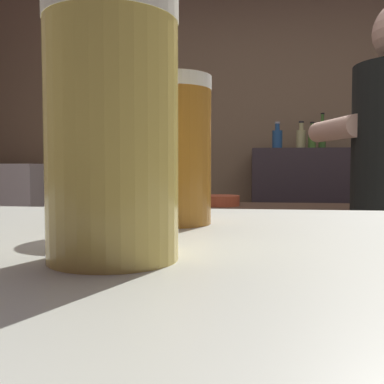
{
  "coord_description": "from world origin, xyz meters",
  "views": [
    {
      "loc": [
        -0.32,
        -1.36,
        1.11
      ],
      "look_at": [
        -0.39,
        -0.75,
        1.07
      ],
      "focal_mm": 41.82,
      "sensor_mm": 36.0,
      "label": 1
    }
  ],
  "objects_px": {
    "pint_glass_far": "(173,151)",
    "bottle_soy": "(301,138)",
    "mini_fridge": "(11,239)",
    "bottle_hot_sauce": "(277,138)",
    "bottle_vinegar": "(322,135)",
    "mixing_bowl": "(221,201)",
    "pint_glass_near": "(112,128)",
    "bottle_olive_oil": "(312,138)"
  },
  "relations": [
    {
      "from": "mini_fridge",
      "to": "bottle_hot_sauce",
      "type": "bearing_deg",
      "value": 3.3
    },
    {
      "from": "pint_glass_far",
      "to": "bottle_vinegar",
      "type": "relative_size",
      "value": 0.55
    },
    {
      "from": "pint_glass_near",
      "to": "bottle_hot_sauce",
      "type": "bearing_deg",
      "value": 84.32
    },
    {
      "from": "bottle_vinegar",
      "to": "bottle_soy",
      "type": "bearing_deg",
      "value": -168.72
    },
    {
      "from": "mixing_bowl",
      "to": "bottle_hot_sauce",
      "type": "height_order",
      "value": "bottle_hot_sauce"
    },
    {
      "from": "bottle_olive_oil",
      "to": "bottle_hot_sauce",
      "type": "distance_m",
      "value": 0.24
    },
    {
      "from": "bottle_vinegar",
      "to": "mini_fridge",
      "type": "bearing_deg",
      "value": -174.91
    },
    {
      "from": "pint_glass_far",
      "to": "bottle_hot_sauce",
      "type": "distance_m",
      "value": 2.82
    },
    {
      "from": "mini_fridge",
      "to": "mixing_bowl",
      "type": "bearing_deg",
      "value": -31.07
    },
    {
      "from": "bottle_vinegar",
      "to": "bottle_olive_oil",
      "type": "xyz_separation_m",
      "value": [
        -0.09,
        -0.12,
        -0.03
      ]
    },
    {
      "from": "bottle_hot_sauce",
      "to": "bottle_soy",
      "type": "xyz_separation_m",
      "value": [
        0.17,
        0.06,
        0.0
      ]
    },
    {
      "from": "bottle_soy",
      "to": "mixing_bowl",
      "type": "bearing_deg",
      "value": -113.98
    },
    {
      "from": "pint_glass_near",
      "to": "pint_glass_far",
      "type": "bearing_deg",
      "value": 87.31
    },
    {
      "from": "mini_fridge",
      "to": "mixing_bowl",
      "type": "relative_size",
      "value": 6.25
    },
    {
      "from": "mixing_bowl",
      "to": "bottle_olive_oil",
      "type": "xyz_separation_m",
      "value": [
        0.57,
        1.05,
        0.36
      ]
    },
    {
      "from": "mini_fridge",
      "to": "mixing_bowl",
      "type": "height_order",
      "value": "mini_fridge"
    },
    {
      "from": "mini_fridge",
      "to": "bottle_vinegar",
      "type": "xyz_separation_m",
      "value": [
        2.28,
        0.2,
        0.77
      ]
    },
    {
      "from": "bottle_vinegar",
      "to": "bottle_hot_sauce",
      "type": "distance_m",
      "value": 0.34
    },
    {
      "from": "mixing_bowl",
      "to": "bottle_soy",
      "type": "distance_m",
      "value": 1.31
    },
    {
      "from": "pint_glass_far",
      "to": "bottle_olive_oil",
      "type": "relative_size",
      "value": 0.78
    },
    {
      "from": "mini_fridge",
      "to": "bottle_olive_oil",
      "type": "distance_m",
      "value": 2.31
    },
    {
      "from": "bottle_olive_oil",
      "to": "bottle_hot_sauce",
      "type": "height_order",
      "value": "bottle_hot_sauce"
    },
    {
      "from": "bottle_soy",
      "to": "bottle_vinegar",
      "type": "bearing_deg",
      "value": 11.28
    },
    {
      "from": "pint_glass_near",
      "to": "bottle_olive_oil",
      "type": "distance_m",
      "value": 2.99
    },
    {
      "from": "bottle_vinegar",
      "to": "bottle_olive_oil",
      "type": "relative_size",
      "value": 1.41
    },
    {
      "from": "mini_fridge",
      "to": "bottle_soy",
      "type": "xyz_separation_m",
      "value": [
        2.12,
        0.17,
        0.75
      ]
    },
    {
      "from": "mini_fridge",
      "to": "bottle_soy",
      "type": "relative_size",
      "value": 5.74
    },
    {
      "from": "pint_glass_near",
      "to": "bottle_vinegar",
      "type": "distance_m",
      "value": 3.13
    },
    {
      "from": "bottle_olive_oil",
      "to": "pint_glass_near",
      "type": "bearing_deg",
      "value": -100.25
    },
    {
      "from": "pint_glass_near",
      "to": "bottle_hot_sauce",
      "type": "xyz_separation_m",
      "value": [
        0.3,
        2.97,
        0.18
      ]
    },
    {
      "from": "mini_fridge",
      "to": "pint_glass_near",
      "type": "xyz_separation_m",
      "value": [
        1.66,
        -2.86,
        0.57
      ]
    },
    {
      "from": "pint_glass_near",
      "to": "bottle_olive_oil",
      "type": "relative_size",
      "value": 0.86
    },
    {
      "from": "mixing_bowl",
      "to": "mini_fridge",
      "type": "bearing_deg",
      "value": 148.93
    },
    {
      "from": "mini_fridge",
      "to": "bottle_hot_sauce",
      "type": "xyz_separation_m",
      "value": [
        1.95,
        0.11,
        0.74
      ]
    },
    {
      "from": "mini_fridge",
      "to": "bottle_vinegar",
      "type": "height_order",
      "value": "bottle_vinegar"
    },
    {
      "from": "mixing_bowl",
      "to": "pint_glass_far",
      "type": "distance_m",
      "value": 1.72
    },
    {
      "from": "pint_glass_near",
      "to": "bottle_soy",
      "type": "relative_size",
      "value": 0.8
    },
    {
      "from": "pint_glass_far",
      "to": "bottle_soy",
      "type": "xyz_separation_m",
      "value": [
        0.46,
        2.86,
        0.19
      ]
    },
    {
      "from": "mini_fridge",
      "to": "bottle_olive_oil",
      "type": "height_order",
      "value": "bottle_olive_oil"
    },
    {
      "from": "bottle_soy",
      "to": "pint_glass_far",
      "type": "bearing_deg",
      "value": -99.13
    },
    {
      "from": "bottle_olive_oil",
      "to": "bottle_soy",
      "type": "xyz_separation_m",
      "value": [
        -0.06,
        0.09,
        0.01
      ]
    },
    {
      "from": "pint_glass_far",
      "to": "bottle_olive_oil",
      "type": "bearing_deg",
      "value": 79.3
    }
  ]
}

